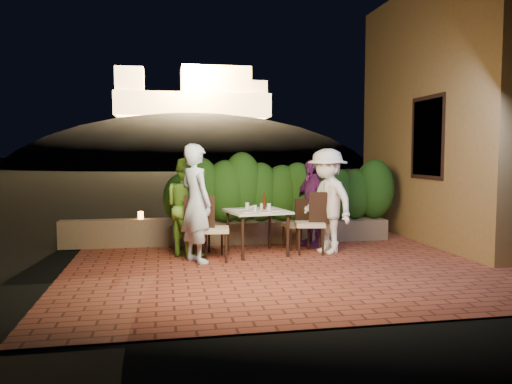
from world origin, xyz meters
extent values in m
plane|color=black|center=(0.00, 0.00, -0.02)|extent=(400.00, 400.00, 0.00)
cube|color=brown|center=(0.00, 0.50, -0.07)|extent=(7.00, 6.00, 0.15)
cube|color=olive|center=(3.60, 2.00, 2.50)|extent=(1.60, 5.00, 5.00)
cube|color=black|center=(2.82, 1.50, 2.00)|extent=(0.08, 1.00, 1.40)
cube|color=black|center=(2.81, 1.50, 2.00)|extent=(0.06, 1.15, 1.55)
cube|color=brown|center=(0.20, 2.30, 0.20)|extent=(4.20, 0.55, 0.40)
cube|color=brown|center=(-2.80, 2.30, 0.25)|extent=(2.20, 0.30, 0.50)
ellipsoid|color=black|center=(2.00, 60.00, -4.00)|extent=(52.00, 40.00, 22.00)
cylinder|color=white|center=(-0.70, 0.91, 0.76)|extent=(0.22, 0.22, 0.01)
cylinder|color=white|center=(-0.77, 1.33, 0.76)|extent=(0.22, 0.22, 0.01)
cylinder|color=white|center=(-0.19, 1.04, 0.76)|extent=(0.24, 0.24, 0.01)
cylinder|color=white|center=(-0.23, 1.45, 0.76)|extent=(0.23, 0.23, 0.01)
cylinder|color=white|center=(-0.52, 1.20, 0.76)|extent=(0.23, 0.23, 0.01)
cylinder|color=white|center=(-0.40, 0.86, 0.76)|extent=(0.24, 0.24, 0.01)
cylinder|color=silver|center=(-0.56, 1.00, 0.80)|extent=(0.06, 0.06, 0.11)
cylinder|color=silver|center=(-0.63, 1.35, 0.81)|extent=(0.07, 0.07, 0.12)
cylinder|color=silver|center=(-0.29, 1.15, 0.81)|extent=(0.07, 0.07, 0.12)
cylinder|color=silver|center=(-0.38, 1.32, 0.80)|extent=(0.06, 0.06, 0.10)
imported|color=white|center=(-0.57, 1.46, 0.77)|extent=(0.19, 0.19, 0.04)
imported|color=#C5E5FD|center=(-1.54, 0.74, 0.93)|extent=(0.71, 0.81, 1.86)
imported|color=#84D944|center=(-1.67, 1.25, 0.82)|extent=(0.96, 1.01, 1.64)
imported|color=white|center=(0.71, 1.07, 0.89)|extent=(1.04, 1.32, 1.79)
imported|color=#652570|center=(0.62, 1.68, 0.80)|extent=(0.66, 1.01, 1.59)
cylinder|color=orange|center=(-2.46, 2.30, 0.57)|extent=(0.10, 0.10, 0.14)
camera|label=1|loc=(-2.05, -7.05, 1.71)|focal=35.00mm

